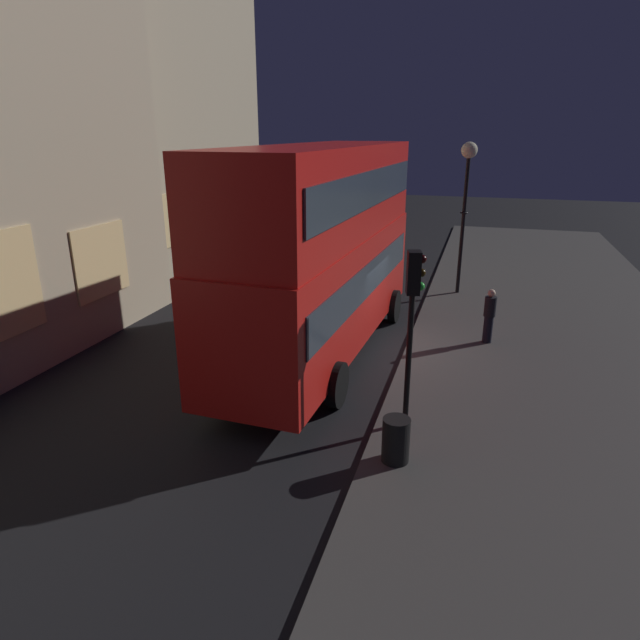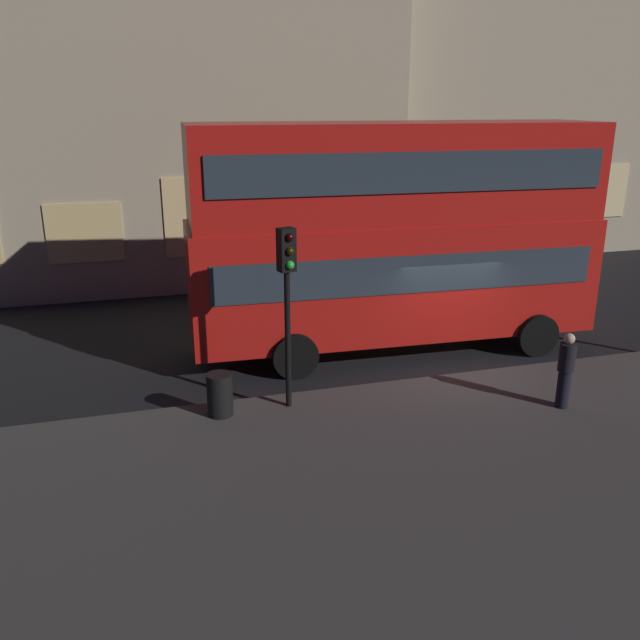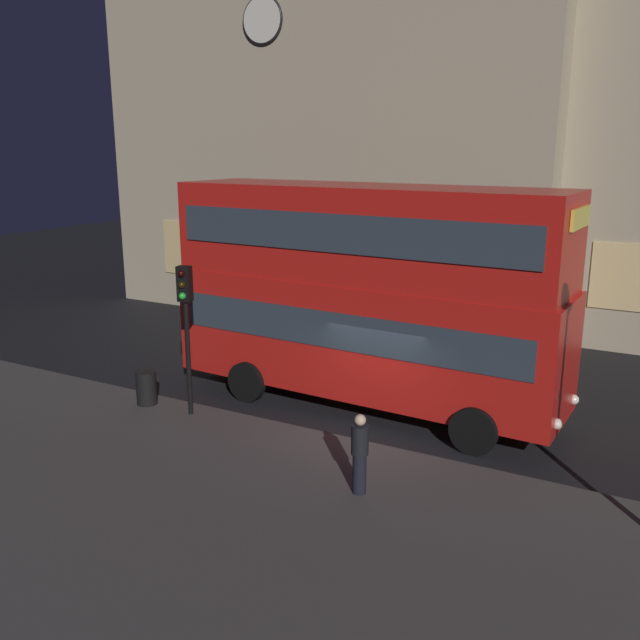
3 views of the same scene
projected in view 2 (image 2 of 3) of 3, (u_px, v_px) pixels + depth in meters
ground_plane at (449, 367)px, 16.22m from camera, size 80.00×80.00×0.00m
sidewalk_slab at (578, 467)px, 11.67m from camera, size 44.00×8.61×0.12m
building_with_clock at (126, 47)px, 22.93m from camera, size 17.94×7.74×15.85m
building_plain_facade at (488, 52)px, 28.30m from camera, size 13.50×7.82×16.21m
double_decker_bus at (394, 228)px, 16.44m from camera, size 10.35×3.26×5.69m
traffic_light_near_kerb at (287, 281)px, 13.03m from camera, size 0.37×0.39×3.73m
pedestrian at (566, 370)px, 13.58m from camera, size 0.34×0.34×1.61m
litter_bin at (220, 395)px, 13.36m from camera, size 0.52×0.52×0.88m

